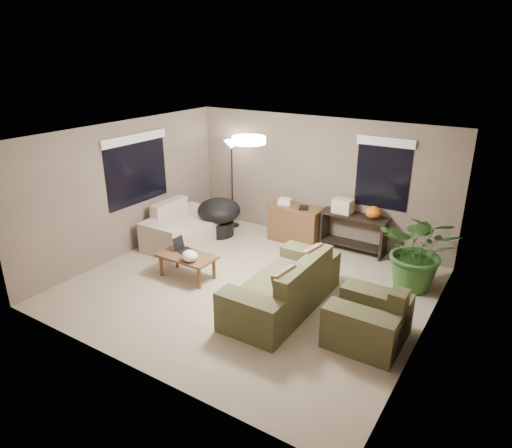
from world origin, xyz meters
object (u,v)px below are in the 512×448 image
Objects in this scene: floor_lamp at (232,155)px; cat_scratching_post at (396,312)px; main_sofa at (285,290)px; loveseat at (182,230)px; coffee_table at (187,258)px; armchair at (369,321)px; houseplant at (419,259)px; console_table at (353,230)px; papasan_chair at (219,214)px; desk at (295,224)px.

cat_scratching_post is (4.21, -1.99, -1.38)m from floor_lamp.
main_sofa is 1.62m from cat_scratching_post.
main_sofa is at bearing -42.08° from floor_lamp.
loveseat reaches higher than coffee_table.
armchair is 1.84m from houseplant.
cat_scratching_post is (4.51, -0.63, -0.08)m from loveseat.
coffee_table is 3.83m from houseplant.
console_table is 0.68× the size of floor_lamp.
armchair is 4.39m from papasan_chair.
houseplant is at bearing 8.19° from loveseat.
floor_lamp is at bearing 137.92° from main_sofa.
houseplant is (4.18, -0.72, -1.07)m from floor_lamp.
desk is at bearing 143.41° from cat_scratching_post.
loveseat is at bearing -154.02° from console_table.
desk is (-1.07, 2.35, 0.08)m from main_sofa.
desk is (0.82, 2.40, 0.02)m from coffee_table.
main_sofa and armchair have the same top height.
main_sofa is 1.38× the size of loveseat.
main_sofa is at bearing -34.85° from papasan_chair.
loveseat is at bearing 172.02° from cat_scratching_post.
console_table is 1.66m from houseplant.
papasan_chair is (-1.50, -0.56, 0.09)m from desk.
console_table is at bearing 7.75° from desk.
cat_scratching_post is at bearing -55.40° from console_table.
papasan_chair reaches higher than desk.
loveseat is 1.71× the size of papasan_chair.
cat_scratching_post reaches higher than coffee_table.
cat_scratching_post is at bearing 14.09° from main_sofa.
cat_scratching_post is (0.03, -1.28, -0.31)m from houseplant.
desk is 0.81× the size of houseplant.
main_sofa is at bearing 1.58° from coffee_table.
floor_lamp reaches higher than papasan_chair.
floor_lamp is at bearing 147.65° from armchair.
loveseat is at bearing -102.25° from floor_lamp.
houseplant is (4.47, 0.64, 0.23)m from loveseat.
armchair is 2.00× the size of cat_scratching_post.
coffee_table is (1.05, -1.08, 0.06)m from loveseat.
main_sofa is at bearing -19.24° from loveseat.
papasan_chair reaches higher than coffee_table.
houseplant is at bearing 84.53° from armchair.
main_sofa reaches higher than cat_scratching_post.
armchair is 0.52× the size of floor_lamp.
console_table reaches higher than cat_scratching_post.
papasan_chair is (-2.57, 1.79, 0.17)m from main_sofa.
papasan_chair is 4.11m from houseplant.
armchair is 4.91m from floor_lamp.
console_table is (0.11, 2.51, 0.14)m from main_sofa.
console_table is at bearing 2.58° from floor_lamp.
loveseat reaches higher than cat_scratching_post.
papasan_chair is at bearing -82.97° from floor_lamp.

